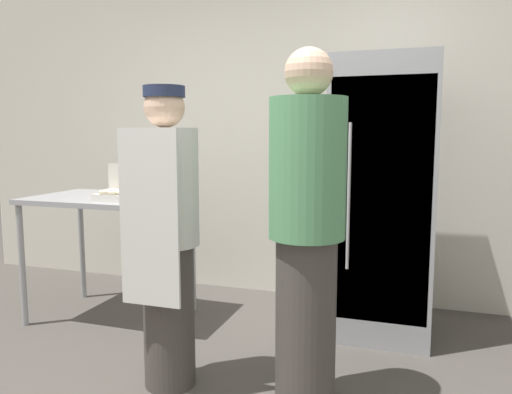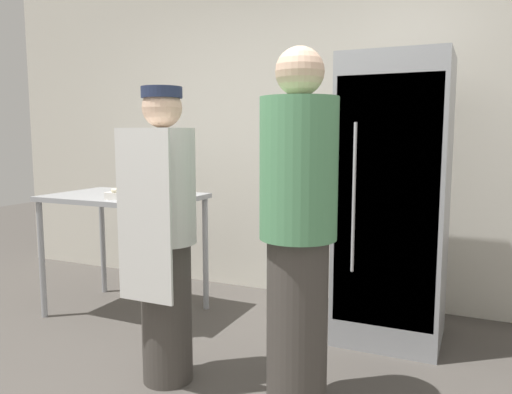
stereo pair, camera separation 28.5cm
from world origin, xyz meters
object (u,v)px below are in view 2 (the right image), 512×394
object	(u,v)px
blender_pitcher	(149,177)
person_baker	(164,232)
person_customer	(298,229)
refrigerator	(393,201)
donut_box	(130,192)

from	to	relation	value
blender_pitcher	person_baker	xyz separation A→B (m)	(0.84, -1.02, -0.19)
person_baker	person_customer	xyz separation A→B (m)	(0.74, 0.05, 0.07)
refrigerator	donut_box	distance (m)	1.79
refrigerator	blender_pitcher	world-z (taller)	refrigerator
donut_box	blender_pitcher	size ratio (longest dim) A/B	1.07
refrigerator	donut_box	size ratio (longest dim) A/B	6.50
refrigerator	person_customer	xyz separation A→B (m)	(-0.28, -1.06, -0.03)
refrigerator	person_baker	bearing A→B (deg)	-132.69
blender_pitcher	person_customer	size ratio (longest dim) A/B	0.15
donut_box	blender_pitcher	world-z (taller)	blender_pitcher
refrigerator	blender_pitcher	distance (m)	1.88
donut_box	blender_pitcher	distance (m)	0.47
refrigerator	person_customer	world-z (taller)	refrigerator
person_customer	donut_box	bearing A→B (deg)	159.46
donut_box	person_baker	xyz separation A→B (m)	(0.69, -0.59, -0.12)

